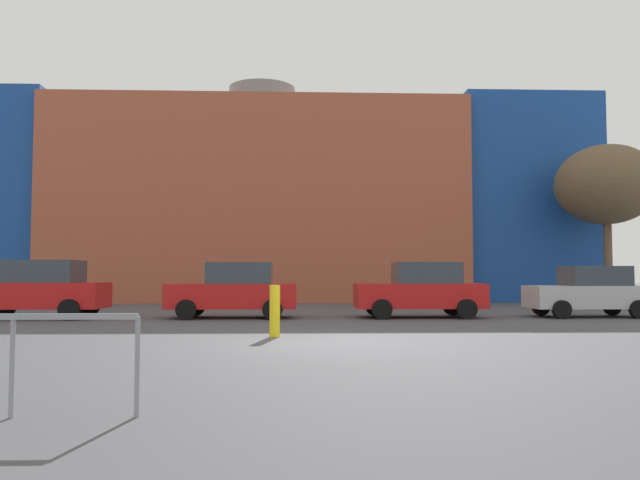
# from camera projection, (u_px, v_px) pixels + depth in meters

# --- Properties ---
(ground_plane) EXTENTS (200.00, 200.00, 0.00)m
(ground_plane) POSITION_uv_depth(u_px,v_px,m) (328.00, 343.00, 13.25)
(ground_plane) COLOR #47474C
(building_backdrop) EXTENTS (37.12, 12.36, 12.80)m
(building_backdrop) POSITION_uv_depth(u_px,v_px,m) (262.00, 207.00, 38.13)
(building_backdrop) COLOR #B2563D
(building_backdrop) RESTS_ON ground_plane
(parked_car_0) EXTENTS (4.40, 2.16, 1.91)m
(parked_car_0) POSITION_uv_depth(u_px,v_px,m) (39.00, 289.00, 20.75)
(parked_car_0) COLOR red
(parked_car_0) RESTS_ON ground_plane
(parked_car_1) EXTENTS (4.25, 2.08, 1.84)m
(parked_car_1) POSITION_uv_depth(u_px,v_px,m) (234.00, 290.00, 20.99)
(parked_car_1) COLOR red
(parked_car_1) RESTS_ON ground_plane
(parked_car_2) EXTENTS (4.27, 2.09, 1.85)m
(parked_car_2) POSITION_uv_depth(u_px,v_px,m) (421.00, 290.00, 21.24)
(parked_car_2) COLOR red
(parked_car_2) RESTS_ON ground_plane
(parked_car_3) EXTENTS (3.98, 1.95, 1.72)m
(parked_car_3) POSITION_uv_depth(u_px,v_px,m) (589.00, 292.00, 21.46)
(parked_car_3) COLOR silver
(parked_car_3) RESTS_ON ground_plane
(bare_tree_0) EXTENTS (4.82, 4.82, 7.73)m
(bare_tree_0) POSITION_uv_depth(u_px,v_px,m) (606.00, 185.00, 30.51)
(bare_tree_0) COLOR brown
(bare_tree_0) RESTS_ON ground_plane
(bollard_yellow_0) EXTENTS (0.24, 0.24, 1.19)m
(bollard_yellow_0) POSITION_uv_depth(u_px,v_px,m) (275.00, 311.00, 14.51)
(bollard_yellow_0) COLOR yellow
(bollard_yellow_0) RESTS_ON ground_plane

